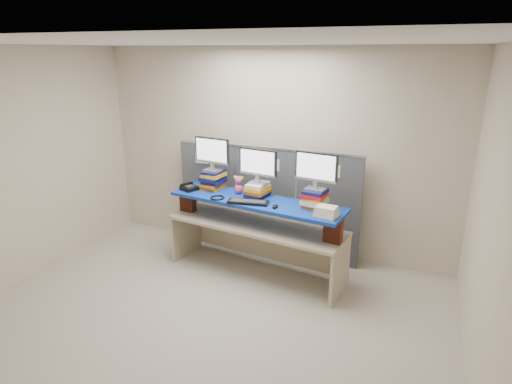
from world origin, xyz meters
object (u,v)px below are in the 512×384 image
at_px(keyboard, 248,202).
at_px(desk_phone, 189,188).
at_px(monitor_left, 212,152).
at_px(monitor_right, 316,169).
at_px(desk, 256,234).
at_px(blue_board, 256,201).
at_px(monitor_center, 258,164).

bearing_deg(keyboard, desk_phone, 159.57).
relative_size(monitor_left, monitor_right, 1.00).
bearing_deg(keyboard, monitor_left, 142.26).
bearing_deg(desk, desk_phone, -174.90).
relative_size(desk, desk_phone, 9.30).
bearing_deg(blue_board, monitor_left, 170.57).
height_order(desk, desk_phone, desk_phone).
bearing_deg(desk_phone, monitor_left, 54.62).
xyz_separation_m(monitor_center, desk_phone, (-0.94, -0.08, -0.39)).
bearing_deg(monitor_left, desk, -9.43).
bearing_deg(desk, keyboard, -98.79).
xyz_separation_m(desk, blue_board, (-0.00, 0.00, 0.43)).
bearing_deg(keyboard, blue_board, 64.81).
distance_m(blue_board, keyboard, 0.16).
distance_m(desk, keyboard, 0.49).
bearing_deg(desk, monitor_center, 108.56).
height_order(monitor_left, monitor_right, monitor_left).
bearing_deg(monitor_right, monitor_center, 180.00).
bearing_deg(monitor_center, keyboard, -86.51).
height_order(monitor_left, desk_phone, monitor_left).
height_order(monitor_center, monitor_right, monitor_right).
distance_m(monitor_left, desk_phone, 0.56).
relative_size(monitor_right, desk_phone, 2.00).
bearing_deg(monitor_left, desk_phone, -139.98).
xyz_separation_m(monitor_right, keyboard, (-0.77, -0.17, -0.44)).
bearing_deg(monitor_left, monitor_right, -0.00).
bearing_deg(blue_board, desk_phone, -174.90).
bearing_deg(keyboard, monitor_right, 3.63).
xyz_separation_m(blue_board, monitor_center, (-0.02, 0.12, 0.44)).
relative_size(blue_board, monitor_right, 4.42).
distance_m(blue_board, desk_phone, 0.96).
relative_size(blue_board, keyboard, 4.36).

